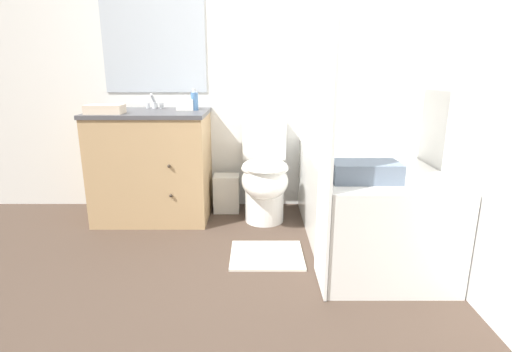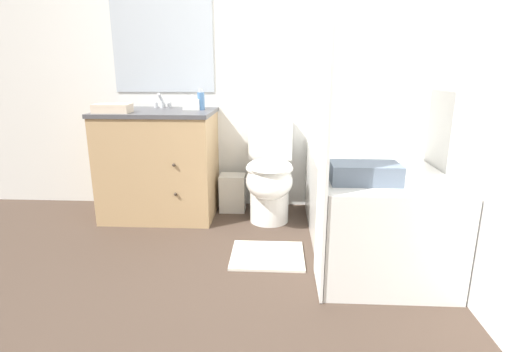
# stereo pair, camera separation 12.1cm
# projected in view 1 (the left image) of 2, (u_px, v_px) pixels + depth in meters

# --- Properties ---
(ground_plane) EXTENTS (14.00, 14.00, 0.00)m
(ground_plane) POSITION_uv_depth(u_px,v_px,m) (241.00, 319.00, 1.91)
(ground_plane) COLOR #47382D
(wall_back) EXTENTS (8.00, 0.06, 2.50)m
(wall_back) POSITION_uv_depth(u_px,v_px,m) (247.00, 55.00, 3.18)
(wall_back) COLOR silver
(wall_back) RESTS_ON ground_plane
(wall_right) EXTENTS (0.05, 2.64, 2.50)m
(wall_right) POSITION_uv_depth(u_px,v_px,m) (445.00, 51.00, 2.36)
(wall_right) COLOR silver
(wall_right) RESTS_ON ground_plane
(vanity_cabinet) EXTENTS (0.87, 0.61, 0.84)m
(vanity_cabinet) POSITION_uv_depth(u_px,v_px,m) (154.00, 164.00, 3.10)
(vanity_cabinet) COLOR tan
(vanity_cabinet) RESTS_ON ground_plane
(sink_faucet) EXTENTS (0.14, 0.12, 0.12)m
(sink_faucet) POSITION_uv_depth(u_px,v_px,m) (156.00, 104.00, 3.15)
(sink_faucet) COLOR silver
(sink_faucet) RESTS_ON vanity_cabinet
(toilet) EXTENTS (0.35, 0.67, 0.75)m
(toilet) POSITION_uv_depth(u_px,v_px,m) (266.00, 176.00, 3.05)
(toilet) COLOR white
(toilet) RESTS_ON ground_plane
(bathtub) EXTENTS (0.71, 1.49, 0.57)m
(bathtub) POSITION_uv_depth(u_px,v_px,m) (364.00, 201.00, 2.69)
(bathtub) COLOR white
(bathtub) RESTS_ON ground_plane
(shower_curtain) EXTENTS (0.02, 0.35, 1.98)m
(shower_curtain) POSITION_uv_depth(u_px,v_px,m) (330.00, 102.00, 1.94)
(shower_curtain) COLOR white
(shower_curtain) RESTS_ON ground_plane
(wastebasket) EXTENTS (0.21, 0.18, 0.31)m
(wastebasket) POSITION_uv_depth(u_px,v_px,m) (228.00, 193.00, 3.29)
(wastebasket) COLOR silver
(wastebasket) RESTS_ON ground_plane
(tissue_box) EXTENTS (0.13, 0.13, 0.11)m
(tissue_box) POSITION_uv_depth(u_px,v_px,m) (187.00, 104.00, 3.06)
(tissue_box) COLOR white
(tissue_box) RESTS_ON vanity_cabinet
(soap_dispenser) EXTENTS (0.06, 0.06, 0.16)m
(soap_dispenser) POSITION_uv_depth(u_px,v_px,m) (196.00, 101.00, 3.02)
(soap_dispenser) COLOR #4C7AB2
(soap_dispenser) RESTS_ON vanity_cabinet
(hand_towel_folded) EXTENTS (0.26, 0.15, 0.06)m
(hand_towel_folded) POSITION_uv_depth(u_px,v_px,m) (107.00, 109.00, 2.82)
(hand_towel_folded) COLOR beige
(hand_towel_folded) RESTS_ON vanity_cabinet
(bath_towel_folded) EXTENTS (0.36, 0.20, 0.10)m
(bath_towel_folded) POSITION_uv_depth(u_px,v_px,m) (367.00, 172.00, 2.12)
(bath_towel_folded) COLOR slate
(bath_towel_folded) RESTS_ON bathtub
(bath_mat) EXTENTS (0.46, 0.40, 0.02)m
(bath_mat) POSITION_uv_depth(u_px,v_px,m) (268.00, 255.00, 2.53)
(bath_mat) COLOR silver
(bath_mat) RESTS_ON ground_plane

